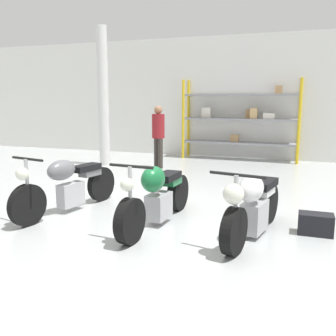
# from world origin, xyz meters

# --- Properties ---
(ground_plane) EXTENTS (30.00, 30.00, 0.00)m
(ground_plane) POSITION_xyz_m (0.00, 0.00, 0.00)
(ground_plane) COLOR #B2B7B7
(back_wall) EXTENTS (30.00, 0.08, 3.60)m
(back_wall) POSITION_xyz_m (0.00, 6.36, 1.80)
(back_wall) COLOR white
(back_wall) RESTS_ON ground_plane
(shelving_rack) EXTENTS (3.35, 0.63, 2.32)m
(shelving_rack) POSITION_xyz_m (0.27, 6.00, 1.21)
(shelving_rack) COLOR gold
(shelving_rack) RESTS_ON ground_plane
(support_pillar) EXTENTS (0.28, 0.28, 3.60)m
(support_pillar) POSITION_xyz_m (-3.02, 3.86, 1.80)
(support_pillar) COLOR silver
(support_pillar) RESTS_ON ground_plane
(motorcycle_grey) EXTENTS (0.71, 2.12, 0.96)m
(motorcycle_grey) POSITION_xyz_m (-1.47, -0.14, 0.44)
(motorcycle_grey) COLOR black
(motorcycle_grey) RESTS_ON ground_plane
(motorcycle_green) EXTENTS (0.59, 2.13, 0.98)m
(motorcycle_green) POSITION_xyz_m (0.07, -0.25, 0.42)
(motorcycle_green) COLOR black
(motorcycle_green) RESTS_ON ground_plane
(motorcycle_white) EXTENTS (0.72, 1.90, 0.94)m
(motorcycle_white) POSITION_xyz_m (1.39, -0.29, 0.42)
(motorcycle_white) COLOR black
(motorcycle_white) RESTS_ON ground_plane
(person_browsing) EXTENTS (0.45, 0.45, 1.59)m
(person_browsing) POSITION_xyz_m (-1.51, 3.94, 0.93)
(person_browsing) COLOR #38332D
(person_browsing) RESTS_ON ground_plane
(toolbox) EXTENTS (0.44, 0.26, 0.28)m
(toolbox) POSITION_xyz_m (2.17, 0.08, 0.14)
(toolbox) COLOR black
(toolbox) RESTS_ON ground_plane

